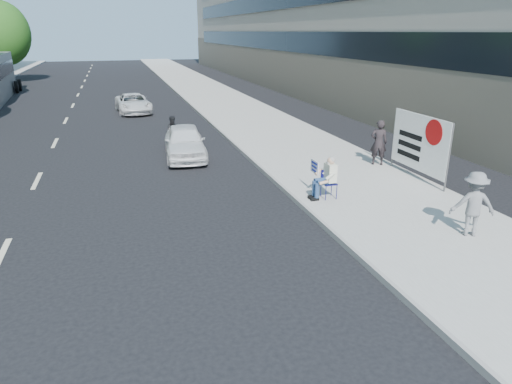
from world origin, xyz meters
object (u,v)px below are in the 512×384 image
object	(u,v)px
motorcycle	(174,133)
pedestrian_woman	(379,143)
white_sedan_near	(185,142)
white_sedan_far	(133,103)
jogger	(473,204)
seated_protester	(326,175)
protest_banner	(419,143)

from	to	relation	value
motorcycle	pedestrian_woman	bearing A→B (deg)	-46.38
white_sedan_near	white_sedan_far	distance (m)	12.18
pedestrian_woman	white_sedan_near	distance (m)	7.74
jogger	white_sedan_far	size ratio (longest dim) A/B	0.38
pedestrian_woman	white_sedan_near	size ratio (longest dim) A/B	0.43
seated_protester	pedestrian_woman	xyz separation A→B (m)	(3.51, 2.82, 0.13)
jogger	motorcycle	size ratio (longest dim) A/B	0.80
protest_banner	white_sedan_far	world-z (taller)	protest_banner
seated_protester	protest_banner	bearing A→B (deg)	13.32
seated_protester	pedestrian_woman	size ratio (longest dim) A/B	0.76
jogger	pedestrian_woman	size ratio (longest dim) A/B	0.96
jogger	motorcycle	distance (m)	13.33
pedestrian_woman	jogger	bearing A→B (deg)	104.14
pedestrian_woman	white_sedan_far	bearing A→B (deg)	-37.49
pedestrian_woman	protest_banner	size ratio (longest dim) A/B	0.56
seated_protester	protest_banner	xyz separation A→B (m)	(3.89, 0.92, 0.53)
seated_protester	white_sedan_far	size ratio (longest dim) A/B	0.30
white_sedan_far	seated_protester	bearing A→B (deg)	-80.07
seated_protester	white_sedan_near	bearing A→B (deg)	116.81
white_sedan_near	motorcycle	world-z (taller)	motorcycle
white_sedan_near	motorcycle	size ratio (longest dim) A/B	1.94
pedestrian_woman	white_sedan_near	xyz separation A→B (m)	(-6.80, 3.69, -0.33)
pedestrian_woman	motorcycle	size ratio (longest dim) A/B	0.84
protest_banner	motorcycle	distance (m)	10.60
jogger	white_sedan_far	bearing A→B (deg)	-48.16
pedestrian_woman	white_sedan_far	world-z (taller)	pedestrian_woman
pedestrian_woman	white_sedan_near	world-z (taller)	pedestrian_woman
jogger	pedestrian_woman	distance (m)	6.43
jogger	white_sedan_far	world-z (taller)	jogger
seated_protester	protest_banner	distance (m)	4.03
pedestrian_woman	protest_banner	xyz separation A→B (m)	(0.38, -1.90, 0.39)
white_sedan_near	motorcycle	bearing A→B (deg)	100.86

